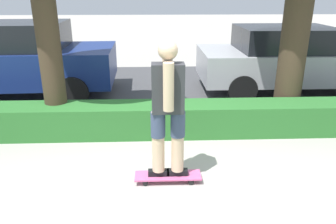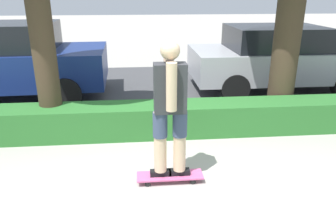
{
  "view_description": "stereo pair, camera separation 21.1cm",
  "coord_description": "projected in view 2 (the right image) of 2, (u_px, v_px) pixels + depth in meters",
  "views": [
    {
      "loc": [
        -0.18,
        -3.43,
        2.26
      ],
      "look_at": [
        -0.01,
        0.6,
        0.76
      ],
      "focal_mm": 35.0,
      "sensor_mm": 36.0,
      "label": 1
    },
    {
      "loc": [
        -0.39,
        -3.42,
        2.26
      ],
      "look_at": [
        -0.01,
        0.6,
        0.76
      ],
      "focal_mm": 35.0,
      "sensor_mm": 36.0,
      "label": 2
    }
  ],
  "objects": [
    {
      "name": "skateboard",
      "position": [
        170.0,
        176.0,
        4.11
      ],
      "size": [
        0.83,
        0.24,
        0.09
      ],
      "color": "#DB5B93",
      "rests_on": "ground_plane"
    },
    {
      "name": "street_asphalt",
      "position": [
        155.0,
        89.0,
        7.93
      ],
      "size": [
        13.06,
        5.0,
        0.01
      ],
      "color": "#474749",
      "rests_on": "ground_plane"
    },
    {
      "name": "parked_car_middle",
      "position": [
        276.0,
        57.0,
        7.71
      ],
      "size": [
        4.03,
        1.93,
        1.5
      ],
      "rotation": [
        0.0,
        0.0,
        0.0
      ],
      "color": "#B7B7BC",
      "rests_on": "ground_plane"
    },
    {
      "name": "ground_plane",
      "position": [
        174.0,
        187.0,
        4.02
      ],
      "size": [
        60.0,
        60.0,
        0.0
      ],
      "primitive_type": "plane",
      "color": "#ADA89E"
    },
    {
      "name": "parked_car_front",
      "position": [
        14.0,
        60.0,
        7.09
      ],
      "size": [
        3.9,
        2.05,
        1.63
      ],
      "rotation": [
        0.0,
        0.0,
        0.04
      ],
      "color": "navy",
      "rests_on": "ground_plane"
    },
    {
      "name": "hedge_row",
      "position": [
        163.0,
        119.0,
        5.42
      ],
      "size": [
        13.06,
        0.6,
        0.52
      ],
      "color": "#2D702D",
      "rests_on": "ground_plane"
    },
    {
      "name": "skater_person",
      "position": [
        170.0,
        108.0,
        3.79
      ],
      "size": [
        0.5,
        0.43,
        1.67
      ],
      "color": "black",
      "rests_on": "skateboard"
    }
  ]
}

